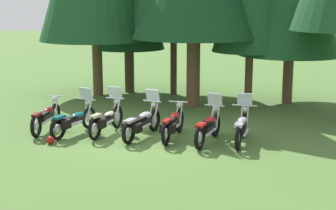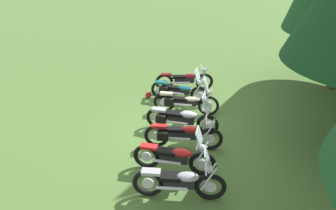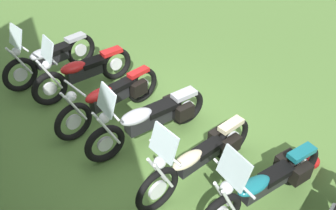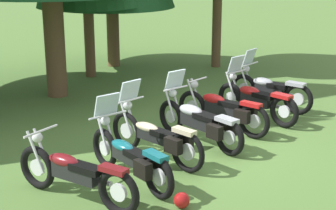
% 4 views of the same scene
% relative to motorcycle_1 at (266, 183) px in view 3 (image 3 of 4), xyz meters
% --- Properties ---
extents(ground_plane, '(80.00, 80.00, 0.00)m').
position_rel_motorcycle_1_xyz_m(ground_plane, '(1.99, 0.53, -0.45)').
color(ground_plane, '#4C7033').
extents(motorcycle_1, '(0.73, 2.25, 1.36)m').
position_rel_motorcycle_1_xyz_m(motorcycle_1, '(0.00, 0.00, 0.00)').
color(motorcycle_1, black).
rests_on(motorcycle_1, ground_plane).
extents(motorcycle_2, '(0.67, 2.29, 1.38)m').
position_rel_motorcycle_1_xyz_m(motorcycle_2, '(0.89, 0.45, 0.02)').
color(motorcycle_2, black).
rests_on(motorcycle_2, ground_plane).
extents(motorcycle_3, '(0.62, 2.35, 1.36)m').
position_rel_motorcycle_1_xyz_m(motorcycle_3, '(2.07, 0.58, 0.02)').
color(motorcycle_3, black).
rests_on(motorcycle_3, ground_plane).
extents(motorcycle_4, '(0.74, 2.27, 1.02)m').
position_rel_motorcycle_1_xyz_m(motorcycle_4, '(2.98, 0.82, 0.01)').
color(motorcycle_4, black).
rests_on(motorcycle_4, ground_plane).
extents(motorcycle_5, '(0.61, 2.20, 1.37)m').
position_rel_motorcycle_1_xyz_m(motorcycle_5, '(4.07, 0.90, 0.02)').
color(motorcycle_5, black).
rests_on(motorcycle_5, ground_plane).
extents(motorcycle_6, '(0.75, 2.18, 1.38)m').
position_rel_motorcycle_1_xyz_m(motorcycle_6, '(4.96, 1.25, 0.03)').
color(motorcycle_6, black).
rests_on(motorcycle_6, ground_plane).
extents(dropped_helmet, '(0.24, 0.24, 0.24)m').
position_rel_motorcycle_1_xyz_m(dropped_helmet, '(0.04, -1.19, -0.33)').
color(dropped_helmet, maroon).
rests_on(dropped_helmet, ground_plane).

